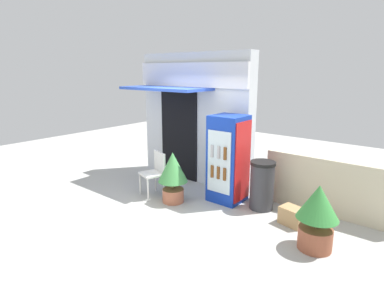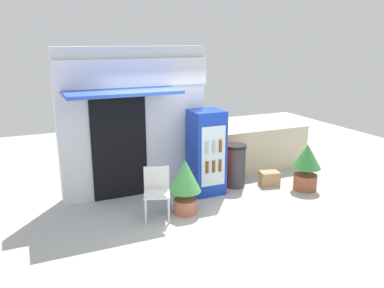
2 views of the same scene
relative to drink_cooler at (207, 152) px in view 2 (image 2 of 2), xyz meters
name	(u,v)px [view 2 (image 2 of 2)]	position (x,y,z in m)	size (l,w,h in m)	color
ground	(196,219)	(-0.73, -1.09, -0.87)	(16.00, 16.00, 0.00)	#B2B2AD
storefront_building	(133,120)	(-1.35, 0.59, 0.67)	(2.97, 1.25, 2.97)	silver
drink_cooler	(207,152)	(0.00, 0.00, 0.00)	(0.66, 0.68, 1.73)	#1438B2
plastic_chair	(157,189)	(-1.33, -0.72, -0.32)	(0.56, 0.54, 0.92)	silver
potted_plant_near_shop	(185,182)	(-0.80, -0.75, -0.26)	(0.59, 0.59, 1.02)	#BC6B4C
potted_plant_curbside	(306,164)	(1.98, -0.72, -0.30)	(0.60, 0.60, 0.99)	#995138
trash_bin	(235,165)	(0.72, 0.07, -0.40)	(0.47, 0.47, 0.93)	#38383D
stone_boundary_wall	(263,151)	(1.81, 0.61, -0.35)	(2.44, 0.21, 1.04)	beige
cardboard_box	(269,178)	(1.44, -0.19, -0.71)	(0.41, 0.29, 0.30)	tan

